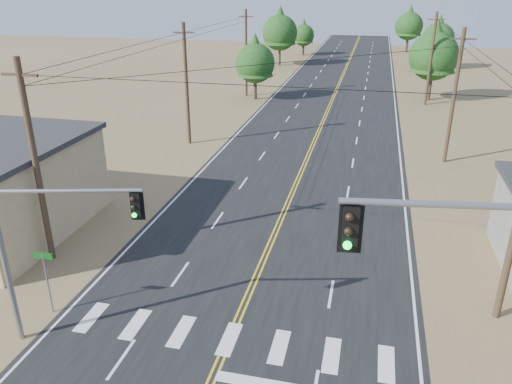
% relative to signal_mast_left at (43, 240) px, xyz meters
% --- Properties ---
extents(road, '(15.00, 200.00, 0.02)m').
position_rel_signal_mast_left_xyz_m(road, '(6.50, 23.40, -4.36)').
color(road, black).
rests_on(road, ground).
extents(utility_pole_left_near, '(1.80, 0.30, 10.00)m').
position_rel_signal_mast_left_xyz_m(utility_pole_left_near, '(-4.00, 5.40, 0.75)').
color(utility_pole_left_near, '#4C3826').
rests_on(utility_pole_left_near, ground).
extents(utility_pole_left_mid, '(1.80, 0.30, 10.00)m').
position_rel_signal_mast_left_xyz_m(utility_pole_left_mid, '(-4.00, 25.40, 0.75)').
color(utility_pole_left_mid, '#4C3826').
rests_on(utility_pole_left_mid, ground).
extents(utility_pole_left_far, '(1.80, 0.30, 10.00)m').
position_rel_signal_mast_left_xyz_m(utility_pole_left_far, '(-4.00, 45.40, 0.75)').
color(utility_pole_left_far, '#4C3826').
rests_on(utility_pole_left_far, ground).
extents(utility_pole_right_mid, '(1.80, 0.30, 10.00)m').
position_rel_signal_mast_left_xyz_m(utility_pole_right_mid, '(17.00, 25.40, 0.75)').
color(utility_pole_right_mid, '#4C3826').
rests_on(utility_pole_right_mid, ground).
extents(utility_pole_right_far, '(1.80, 0.30, 10.00)m').
position_rel_signal_mast_left_xyz_m(utility_pole_right_far, '(17.00, 45.40, 0.75)').
color(utility_pole_right_far, '#4C3826').
rests_on(utility_pole_right_far, ground).
extents(signal_mast_left, '(5.26, 1.52, 6.45)m').
position_rel_signal_mast_left_xyz_m(signal_mast_left, '(0.00, 0.00, 0.00)').
color(signal_mast_left, gray).
rests_on(signal_mast_left, ground).
extents(street_sign, '(0.85, 0.10, 2.87)m').
position_rel_signal_mast_left_xyz_m(street_sign, '(-1.30, 1.40, -2.44)').
color(street_sign, gray).
rests_on(street_sign, ground).
extents(tree_left_near, '(4.56, 4.56, 7.61)m').
position_rel_signal_mast_left_xyz_m(tree_left_near, '(-2.50, 43.78, 0.28)').
color(tree_left_near, '#3F2D1E').
rests_on(tree_left_near, ground).
extents(tree_left_mid, '(5.68, 5.68, 9.46)m').
position_rel_signal_mast_left_xyz_m(tree_left_mid, '(-4.54, 69.91, 1.42)').
color(tree_left_mid, '#3F2D1E').
rests_on(tree_left_mid, ground).
extents(tree_left_far, '(3.95, 3.95, 6.58)m').
position_rel_signal_mast_left_xyz_m(tree_left_far, '(-2.50, 83.12, -0.35)').
color(tree_left_far, '#3F2D1E').
rests_on(tree_left_far, ground).
extents(tree_right_near, '(5.51, 5.51, 9.18)m').
position_rel_signal_mast_left_xyz_m(tree_right_near, '(17.53, 48.03, 1.25)').
color(tree_right_near, '#3F2D1E').
rests_on(tree_right_near, ground).
extents(tree_right_mid, '(4.98, 4.98, 8.30)m').
position_rel_signal_mast_left_xyz_m(tree_right_mid, '(20.30, 72.07, 0.71)').
color(tree_right_mid, '#3F2D1E').
rests_on(tree_right_mid, ground).
extents(tree_right_far, '(5.30, 5.30, 8.84)m').
position_rel_signal_mast_left_xyz_m(tree_right_far, '(16.80, 92.63, 1.04)').
color(tree_right_far, '#3F2D1E').
rests_on(tree_right_far, ground).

